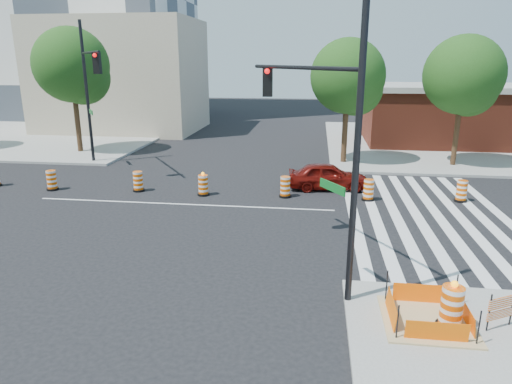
% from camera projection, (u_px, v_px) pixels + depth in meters
% --- Properties ---
extents(ground, '(120.00, 120.00, 0.00)m').
position_uv_depth(ground, '(182.00, 204.00, 21.22)').
color(ground, black).
rests_on(ground, ground).
extents(sidewalk_ne, '(22.00, 22.00, 0.15)m').
position_uv_depth(sidewalk_ne, '(468.00, 144.00, 36.06)').
color(sidewalk_ne, gray).
rests_on(sidewalk_ne, ground).
extents(sidewalk_nw, '(22.00, 22.00, 0.15)m').
position_uv_depth(sidewalk_nw, '(44.00, 134.00, 40.60)').
color(sidewalk_nw, gray).
rests_on(sidewalk_nw, ground).
extents(crosswalk_east, '(6.75, 13.50, 0.01)m').
position_uv_depth(crosswalk_east, '(426.00, 214.00, 19.84)').
color(crosswalk_east, silver).
rests_on(crosswalk_east, ground).
extents(lane_centerline, '(14.00, 0.12, 0.01)m').
position_uv_depth(lane_centerline, '(182.00, 204.00, 21.22)').
color(lane_centerline, silver).
rests_on(lane_centerline, ground).
extents(excavation_pit, '(2.20, 2.20, 0.90)m').
position_uv_depth(excavation_pit, '(427.00, 319.00, 11.46)').
color(excavation_pit, tan).
rests_on(excavation_pit, ground).
extents(brick_storefront, '(16.50, 8.50, 4.60)m').
position_uv_depth(brick_storefront, '(472.00, 115.00, 35.43)').
color(brick_storefront, maroon).
rests_on(brick_storefront, ground).
extents(beige_midrise, '(14.00, 10.00, 10.00)m').
position_uv_depth(beige_midrise, '(122.00, 76.00, 42.27)').
color(beige_midrise, '#BAA98E').
rests_on(beige_midrise, ground).
extents(red_coupe, '(4.20, 2.04, 1.38)m').
position_uv_depth(red_coupe, '(328.00, 176.00, 23.51)').
color(red_coupe, '#600C08').
rests_on(red_coupe, ground).
extents(signal_pole_se, '(3.33, 5.10, 7.88)m').
position_uv_depth(signal_pole_se, '(322.00, 121.00, 12.66)').
color(signal_pole_se, black).
rests_on(signal_pole_se, ground).
extents(signal_pole_nw, '(3.79, 5.49, 8.64)m').
position_uv_depth(signal_pole_nw, '(89.00, 81.00, 26.71)').
color(signal_pole_nw, black).
rests_on(signal_pole_nw, ground).
extents(pit_drum, '(0.66, 0.66, 1.29)m').
position_uv_depth(pit_drum, '(451.00, 309.00, 11.02)').
color(pit_drum, black).
rests_on(pit_drum, ground).
extents(barricade, '(0.75, 0.43, 0.98)m').
position_uv_depth(barricade, '(501.00, 308.00, 11.06)').
color(barricade, '#DE5304').
rests_on(barricade, ground).
extents(tree_north_b, '(5.09, 5.09, 8.66)m').
position_uv_depth(tree_north_b, '(73.00, 69.00, 31.23)').
color(tree_north_b, '#382314').
rests_on(tree_north_b, ground).
extents(tree_north_c, '(4.58, 4.58, 7.79)m').
position_uv_depth(tree_north_c, '(348.00, 81.00, 28.01)').
color(tree_north_c, '#382314').
rests_on(tree_north_c, ground).
extents(tree_north_d, '(4.67, 4.67, 7.94)m').
position_uv_depth(tree_north_d, '(464.00, 79.00, 27.13)').
color(tree_north_d, '#382314').
rests_on(tree_north_d, ground).
extents(median_drum_1, '(0.60, 0.60, 1.02)m').
position_uv_depth(median_drum_1, '(52.00, 181.00, 23.42)').
color(median_drum_1, black).
rests_on(median_drum_1, ground).
extents(median_drum_2, '(0.60, 0.60, 1.02)m').
position_uv_depth(median_drum_2, '(138.00, 182.00, 23.21)').
color(median_drum_2, black).
rests_on(median_drum_2, ground).
extents(median_drum_3, '(0.60, 0.60, 1.18)m').
position_uv_depth(median_drum_3, '(203.00, 186.00, 22.50)').
color(median_drum_3, black).
rests_on(median_drum_3, ground).
extents(median_drum_4, '(0.60, 0.60, 1.02)m').
position_uv_depth(median_drum_4, '(285.00, 188.00, 22.21)').
color(median_drum_4, black).
rests_on(median_drum_4, ground).
extents(median_drum_5, '(0.60, 0.60, 1.02)m').
position_uv_depth(median_drum_5, '(369.00, 191.00, 21.69)').
color(median_drum_5, black).
rests_on(median_drum_5, ground).
extents(median_drum_6, '(0.60, 0.60, 1.02)m').
position_uv_depth(median_drum_6, '(462.00, 192.00, 21.51)').
color(median_drum_6, black).
rests_on(median_drum_6, ground).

